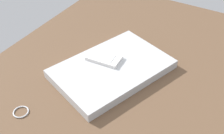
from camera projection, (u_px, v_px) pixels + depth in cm
name	position (u px, v px, depth cm)	size (l,w,h in cm)	color
desk_surface	(113.00, 100.00, 73.97)	(120.00, 80.00, 3.00)	brown
laptop_closed	(112.00, 69.00, 79.59)	(32.06, 21.13, 2.58)	#B7BABC
cell_phone_on_laptop	(104.00, 58.00, 80.67)	(6.36, 10.13, 1.11)	silver
key_ring	(21.00, 112.00, 68.66)	(3.95, 3.95, 0.36)	silver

